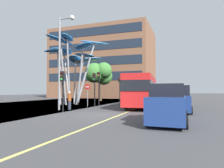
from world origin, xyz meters
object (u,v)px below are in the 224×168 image
(car_parked_mid, at_px, (178,100))
(street_lamp, at_px, (63,51))
(leaf_sculpture, at_px, (73,55))
(traffic_light_kerb_near, at_px, (62,83))
(car_parked_far, at_px, (181,97))
(no_entry_sign, at_px, (87,92))
(traffic_light_opposite, at_px, (120,84))
(traffic_light_island_mid, at_px, (99,81))
(car_parked_near, at_px, (168,105))
(red_bus, at_px, (142,89))
(pedestrian, at_px, (69,100))
(traffic_light_kerb_far, at_px, (94,83))

(car_parked_mid, height_order, street_lamp, street_lamp)
(leaf_sculpture, relative_size, traffic_light_kerb_near, 2.63)
(car_parked_mid, xyz_separation_m, car_parked_far, (0.14, 6.52, -0.01))
(street_lamp, height_order, no_entry_sign, street_lamp)
(traffic_light_opposite, height_order, car_parked_far, traffic_light_opposite)
(traffic_light_island_mid, height_order, no_entry_sign, traffic_light_island_mid)
(traffic_light_island_mid, xyz_separation_m, car_parked_near, (8.49, -10.01, -1.82))
(traffic_light_island_mid, bearing_deg, no_entry_sign, -118.30)
(traffic_light_kerb_near, bearing_deg, car_parked_mid, 20.43)
(red_bus, bearing_deg, car_parked_mid, -49.02)
(street_lamp, bearing_deg, red_bus, 45.69)
(red_bus, height_order, pedestrian, red_bus)
(street_lamp, relative_size, pedestrian, 5.07)
(traffic_light_kerb_far, xyz_separation_m, traffic_light_island_mid, (-0.09, 1.39, 0.18))
(red_bus, height_order, no_entry_sign, red_bus)
(leaf_sculpture, xyz_separation_m, car_parked_far, (13.20, 1.34, -5.46))
(car_parked_near, xyz_separation_m, street_lamp, (-9.65, 4.36, 4.39))
(traffic_light_kerb_near, relative_size, no_entry_sign, 1.36)
(car_parked_mid, height_order, car_parked_far, car_parked_mid)
(car_parked_mid, distance_m, pedestrian, 9.73)
(leaf_sculpture, height_order, no_entry_sign, leaf_sculpture)
(red_bus, distance_m, traffic_light_opposite, 10.07)
(traffic_light_island_mid, xyz_separation_m, car_parked_mid, (8.88, -3.83, -1.81))
(leaf_sculpture, xyz_separation_m, car_parked_near, (12.66, -11.36, -5.46))
(traffic_light_kerb_far, bearing_deg, street_lamp, -106.38)
(leaf_sculpture, height_order, car_parked_far, leaf_sculpture)
(traffic_light_kerb_near, bearing_deg, traffic_light_kerb_far, 87.92)
(traffic_light_kerb_far, bearing_deg, red_bus, 22.60)
(traffic_light_island_mid, relative_size, car_parked_far, 0.89)
(leaf_sculpture, xyz_separation_m, pedestrian, (3.40, -6.38, -5.62))
(traffic_light_opposite, bearing_deg, car_parked_mid, -54.54)
(traffic_light_opposite, height_order, car_parked_near, traffic_light_opposite)
(car_parked_near, relative_size, car_parked_mid, 0.98)
(traffic_light_kerb_far, xyz_separation_m, car_parked_far, (8.93, 4.08, -1.64))
(red_bus, bearing_deg, street_lamp, -134.31)
(pedestrian, bearing_deg, car_parked_near, -28.28)
(traffic_light_island_mid, bearing_deg, car_parked_far, 16.59)
(car_parked_mid, xyz_separation_m, no_entry_sign, (-9.62, 2.45, 0.63))
(traffic_light_kerb_near, xyz_separation_m, car_parked_far, (9.14, 9.87, -1.44))
(car_parked_mid, relative_size, pedestrian, 2.67)
(traffic_light_island_mid, distance_m, pedestrian, 5.46)
(pedestrian, bearing_deg, car_parked_far, 38.21)
(car_parked_far, bearing_deg, red_bus, -153.17)
(leaf_sculpture, height_order, pedestrian, leaf_sculpture)
(leaf_sculpture, bearing_deg, traffic_light_kerb_near, -64.57)
(traffic_light_island_mid, bearing_deg, pedestrian, -98.78)
(traffic_light_kerb_near, height_order, car_parked_far, traffic_light_kerb_near)
(traffic_light_island_mid, distance_m, traffic_light_opposite, 9.15)
(traffic_light_kerb_far, xyz_separation_m, street_lamp, (-1.25, -4.26, 2.75))
(traffic_light_opposite, bearing_deg, no_entry_sign, -92.11)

